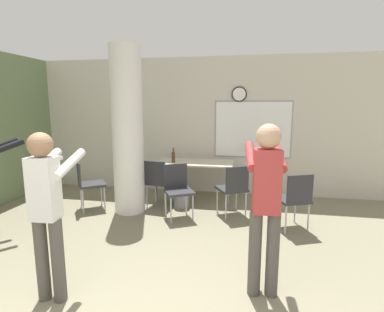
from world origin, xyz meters
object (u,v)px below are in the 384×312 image
object	(u,v)px
chair_table_front	(178,187)
chair_near_pillar	(87,181)
chair_mid_room	(294,197)
bottle_on_table	(173,157)
chair_table_left	(158,180)
chair_table_right	(234,186)
folding_table	(194,164)
person_playing_front	(47,204)
person_playing_side	(266,197)

from	to	relation	value
chair_table_front	chair_near_pillar	distance (m)	1.65
chair_near_pillar	chair_mid_room	world-z (taller)	same
bottle_on_table	chair_near_pillar	world-z (taller)	bottle_on_table
chair_table_left	chair_table_right	world-z (taller)	same
folding_table	chair_table_front	distance (m)	1.05
person_playing_front	chair_mid_room	bearing A→B (deg)	39.88
chair_mid_room	person_playing_front	xyz separation A→B (m)	(-2.49, -2.08, 0.44)
bottle_on_table	chair_table_front	bearing A→B (deg)	-71.98
folding_table	chair_table_front	xyz separation A→B (m)	(-0.10, -1.03, -0.18)
folding_table	chair_table_front	size ratio (longest dim) A/B	1.73
bottle_on_table	chair_table_right	size ratio (longest dim) A/B	0.33
bottle_on_table	person_playing_front	size ratio (longest dim) A/B	0.18
chair_mid_room	person_playing_side	world-z (taller)	person_playing_side
chair_table_right	person_playing_side	size ratio (longest dim) A/B	0.52
folding_table	person_playing_side	bearing A→B (deg)	-67.62
person_playing_side	chair_near_pillar	bearing A→B (deg)	146.87
chair_near_pillar	chair_mid_room	size ratio (longest dim) A/B	1.00
chair_table_left	person_playing_side	distance (m)	2.89
chair_near_pillar	person_playing_front	xyz separation A→B (m)	(0.96, -2.36, 0.44)
chair_table_right	chair_mid_room	size ratio (longest dim) A/B	1.00
chair_table_front	person_playing_front	xyz separation A→B (m)	(-0.69, -2.30, 0.44)
person_playing_front	chair_near_pillar	bearing A→B (deg)	112.17
folding_table	chair_table_left	world-z (taller)	chair_table_left
bottle_on_table	chair_near_pillar	xyz separation A→B (m)	(-1.36, -0.83, -0.34)
folding_table	person_playing_front	distance (m)	3.43
chair_table_front	chair_table_left	size ratio (longest dim) A/B	1.00
folding_table	chair_table_right	xyz separation A→B (m)	(0.80, -0.84, -0.18)
folding_table	bottle_on_table	bearing A→B (deg)	-160.33
chair_table_front	person_playing_front	distance (m)	2.44
chair_table_front	person_playing_front	bearing A→B (deg)	-106.62
bottle_on_table	folding_table	bearing A→B (deg)	19.67
bottle_on_table	person_playing_side	world-z (taller)	person_playing_side
folding_table	chair_mid_room	xyz separation A→B (m)	(1.71, -1.25, -0.18)
chair_near_pillar	chair_table_left	world-z (taller)	same
chair_mid_room	folding_table	bearing A→B (deg)	143.88
person_playing_front	chair_table_left	bearing A→B (deg)	85.11
chair_near_pillar	chair_mid_room	distance (m)	3.47
chair_table_front	chair_mid_room	world-z (taller)	same
folding_table	chair_mid_room	size ratio (longest dim) A/B	1.73
chair_table_right	person_playing_side	bearing A→B (deg)	-79.37
folding_table	person_playing_side	world-z (taller)	person_playing_side
person_playing_front	chair_table_right	bearing A→B (deg)	57.47
chair_table_left	chair_mid_room	bearing A→B (deg)	-15.38
chair_table_left	chair_table_right	xyz separation A→B (m)	(1.36, -0.21, 0.00)
bottle_on_table	chair_table_left	size ratio (longest dim) A/B	0.33
chair_table_right	chair_mid_room	bearing A→B (deg)	-24.29
chair_table_front	chair_table_right	xyz separation A→B (m)	(0.90, 0.19, 0.00)
chair_near_pillar	person_playing_side	xyz separation A→B (m)	(2.94, -1.92, 0.48)
chair_near_pillar	chair_table_left	size ratio (longest dim) A/B	1.00
chair_mid_room	chair_near_pillar	bearing A→B (deg)	175.40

